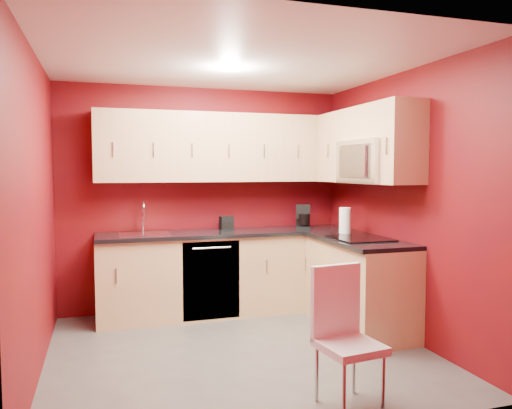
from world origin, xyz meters
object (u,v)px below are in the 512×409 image
napkin_holder (226,223)px  paper_towel (345,221)px  microwave (372,162)px  coffee_maker (303,217)px  sink (144,231)px  dining_chair (350,339)px

napkin_holder → paper_towel: size_ratio=0.55×
microwave → coffee_maker: size_ratio=2.83×
sink → dining_chair: size_ratio=0.56×
microwave → sink: size_ratio=1.46×
microwave → napkin_holder: 1.76m
microwave → paper_towel: bearing=104.9°
microwave → coffee_maker: 1.19m
sink → napkin_holder: sink is taller
coffee_maker → dining_chair: (-0.65, -2.37, -0.58)m
napkin_holder → sink: bearing=-172.4°
coffee_maker → napkin_holder: size_ratio=1.77×
sink → paper_towel: size_ratio=1.87×
coffee_maker → paper_towel: paper_towel is taller
napkin_holder → dining_chair: size_ratio=0.16×
coffee_maker → dining_chair: 2.52m
microwave → dining_chair: bearing=-124.5°
coffee_maker → paper_towel: (0.22, -0.61, 0.00)m
napkin_holder → dining_chair: napkin_holder is taller
sink → dining_chair: bearing=-64.8°
sink → napkin_holder: (0.91, 0.12, 0.04)m
sink → coffee_maker: size_ratio=1.94×
dining_chair → napkin_holder: bearing=87.8°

